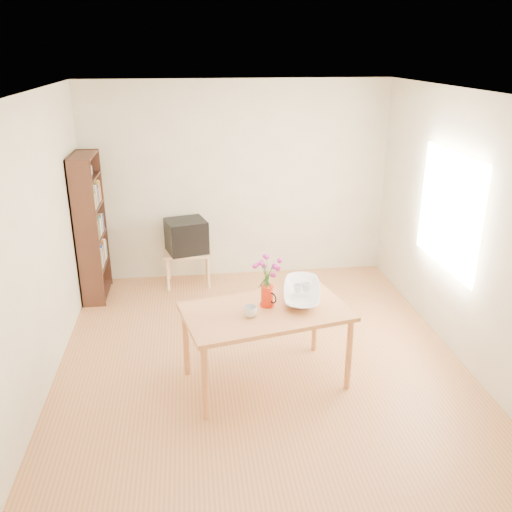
{
  "coord_description": "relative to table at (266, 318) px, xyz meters",
  "views": [
    {
      "loc": [
        -0.63,
        -4.72,
        2.96
      ],
      "look_at": [
        0.0,
        0.3,
        1.0
      ],
      "focal_mm": 38.0,
      "sensor_mm": 36.0,
      "label": 1
    }
  ],
  "objects": [
    {
      "name": "table",
      "position": [
        0.0,
        0.0,
        0.0
      ],
      "size": [
        1.61,
        1.13,
        0.75
      ],
      "rotation": [
        0.0,
        0.0,
        0.21
      ],
      "color": "#C77944",
      "rests_on": "ground"
    },
    {
      "name": "mug",
      "position": [
        -0.15,
        -0.11,
        0.13
      ],
      "size": [
        0.17,
        0.17,
        0.1
      ],
      "primitive_type": "imported",
      "rotation": [
        0.0,
        0.0,
        3.68
      ],
      "color": "white",
      "rests_on": "table"
    },
    {
      "name": "teacup_b",
      "position": [
        0.42,
        0.26,
        0.28
      ],
      "size": [
        0.09,
        0.09,
        0.07
      ],
      "primitive_type": "imported",
      "rotation": [
        0.0,
        0.0,
        1.97
      ],
      "color": "white",
      "rests_on": "bowl"
    },
    {
      "name": "teacup_a",
      "position": [
        0.33,
        0.24,
        0.28
      ],
      "size": [
        0.08,
        0.08,
        0.07
      ],
      "primitive_type": "imported",
      "rotation": [
        0.0,
        0.0,
        0.15
      ],
      "color": "white",
      "rests_on": "bowl"
    },
    {
      "name": "television",
      "position": [
        -0.7,
        2.39,
        0.0
      ],
      "size": [
        0.58,
        0.56,
        0.42
      ],
      "rotation": [
        0.0,
        0.0,
        0.26
      ],
      "color": "black",
      "rests_on": "tv_stand"
    },
    {
      "name": "tv_stand",
      "position": [
        -0.7,
        2.37,
        -0.29
      ],
      "size": [
        0.6,
        0.45,
        0.46
      ],
      "color": "#DEAF7D",
      "rests_on": "ground"
    },
    {
      "name": "flowers",
      "position": [
        0.02,
        0.08,
        0.42
      ],
      "size": [
        0.22,
        0.22,
        0.32
      ],
      "primitive_type": null,
      "color": "#C62E9E",
      "rests_on": "pitcher"
    },
    {
      "name": "bookshelf",
      "position": [
        -1.85,
        2.15,
        0.17
      ],
      "size": [
        0.28,
        0.7,
        1.8
      ],
      "color": "#331A11",
      "rests_on": "ground"
    },
    {
      "name": "room",
      "position": [
        0.03,
        0.41,
        0.63
      ],
      "size": [
        4.5,
        4.5,
        4.5
      ],
      "color": "#B06F3E",
      "rests_on": "ground"
    },
    {
      "name": "bowl",
      "position": [
        0.37,
        0.24,
        0.32
      ],
      "size": [
        0.61,
        0.61,
        0.49
      ],
      "primitive_type": "imported",
      "rotation": [
        0.0,
        0.0,
        -0.2
      ],
      "color": "white",
      "rests_on": "table"
    },
    {
      "name": "pitcher",
      "position": [
        0.02,
        0.08,
        0.17
      ],
      "size": [
        0.14,
        0.19,
        0.2
      ],
      "rotation": [
        0.0,
        0.0,
        0.59
      ],
      "color": "red",
      "rests_on": "table"
    }
  ]
}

